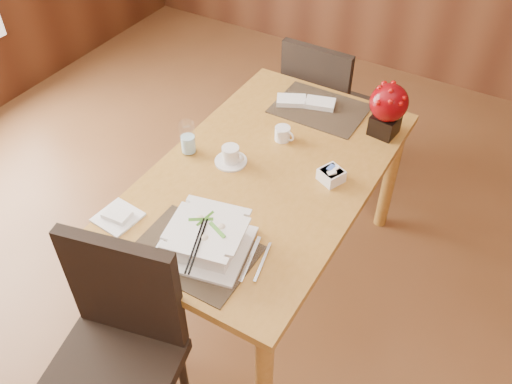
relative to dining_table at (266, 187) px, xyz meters
The scene contains 14 objects.
ground 0.89m from the dining_table, 90.00° to the right, with size 6.00×6.00×0.00m, color brown.
dining_table is the anchor object (origin of this frame).
placemat_near 0.56m from the dining_table, 90.00° to the right, with size 0.45×0.33×0.01m, color black.
placemat_far 0.56m from the dining_table, 90.00° to the left, with size 0.45×0.33×0.01m, color black.
soup_setting 0.53m from the dining_table, 85.93° to the right, with size 0.36×0.36×0.12m.
coffee_cup 0.21m from the dining_table, behind, with size 0.15×0.15×0.08m.
water_glass 0.42m from the dining_table, behind, with size 0.07×0.07×0.16m, color white.
creamer_jug 0.27m from the dining_table, 100.91° to the left, with size 0.09×0.09×0.07m, color white, non-canonical shape.
sugar_caddy 0.31m from the dining_table, 17.88° to the left, with size 0.09×0.09×0.06m, color white.
berry_decor 0.67m from the dining_table, 56.41° to the left, with size 0.18×0.18×0.26m.
napkins_far 0.57m from the dining_table, 97.14° to the left, with size 0.29×0.11×0.03m, color white, non-canonical shape.
bread_plate 0.67m from the dining_table, 123.70° to the right, with size 0.16×0.16×0.01m, color white.
near_chair 0.93m from the dining_table, 96.19° to the right, with size 0.55×0.55×0.99m.
far_chair 0.96m from the dining_table, 99.43° to the left, with size 0.43×0.43×0.92m.
Camera 1 is at (0.88, -0.98, 2.32)m, focal length 38.00 mm.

